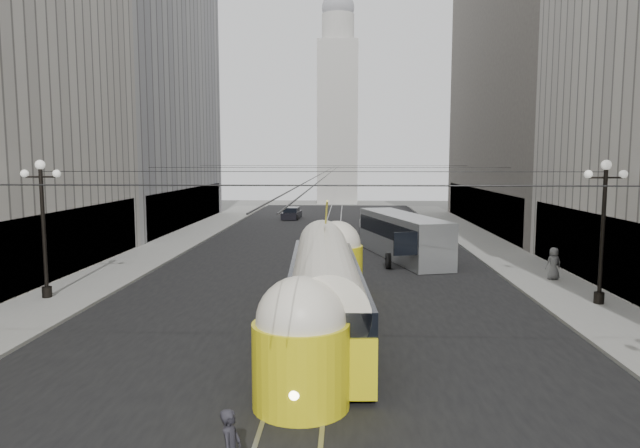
# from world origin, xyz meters

# --- Properties ---
(road) EXTENTS (20.00, 85.00, 0.02)m
(road) POSITION_xyz_m (0.00, 32.50, 0.00)
(road) COLOR black
(road) RESTS_ON ground
(sidewalk_left) EXTENTS (4.00, 72.00, 0.15)m
(sidewalk_left) POSITION_xyz_m (-12.00, 36.00, 0.07)
(sidewalk_left) COLOR gray
(sidewalk_left) RESTS_ON ground
(sidewalk_right) EXTENTS (4.00, 72.00, 0.15)m
(sidewalk_right) POSITION_xyz_m (12.00, 36.00, 0.07)
(sidewalk_right) COLOR gray
(sidewalk_right) RESTS_ON ground
(rail_left) EXTENTS (0.12, 85.00, 0.04)m
(rail_left) POSITION_xyz_m (-0.75, 32.50, 0.00)
(rail_left) COLOR gray
(rail_left) RESTS_ON ground
(rail_right) EXTENTS (0.12, 85.00, 0.04)m
(rail_right) POSITION_xyz_m (0.75, 32.50, 0.00)
(rail_right) COLOR gray
(rail_right) RESTS_ON ground
(building_left_far) EXTENTS (12.60, 28.60, 28.60)m
(building_left_far) POSITION_xyz_m (-19.99, 48.00, 14.31)
(building_left_far) COLOR #999999
(building_left_far) RESTS_ON ground
(building_right_far) EXTENTS (12.60, 32.60, 32.60)m
(building_right_far) POSITION_xyz_m (20.00, 48.00, 16.31)
(building_right_far) COLOR #514C47
(building_right_far) RESTS_ON ground
(distant_tower) EXTENTS (6.00, 6.00, 31.36)m
(distant_tower) POSITION_xyz_m (0.00, 80.00, 14.97)
(distant_tower) COLOR #B2AFA8
(distant_tower) RESTS_ON ground
(lamppost_left_mid) EXTENTS (1.86, 0.44, 6.37)m
(lamppost_left_mid) POSITION_xyz_m (-12.60, 18.00, 3.74)
(lamppost_left_mid) COLOR black
(lamppost_left_mid) RESTS_ON sidewalk_left
(lamppost_right_mid) EXTENTS (1.86, 0.44, 6.37)m
(lamppost_right_mid) POSITION_xyz_m (12.60, 18.00, 3.74)
(lamppost_right_mid) COLOR black
(lamppost_right_mid) RESTS_ON sidewalk_right
(catenary) EXTENTS (25.00, 72.00, 0.23)m
(catenary) POSITION_xyz_m (0.12, 31.49, 5.88)
(catenary) COLOR black
(catenary) RESTS_ON ground
(streetcar) EXTENTS (3.32, 16.25, 3.56)m
(streetcar) POSITION_xyz_m (0.50, 13.86, 1.74)
(streetcar) COLOR yellow
(streetcar) RESTS_ON ground
(city_bus) EXTENTS (5.34, 11.87, 2.91)m
(city_bus) POSITION_xyz_m (5.06, 30.37, 1.60)
(city_bus) COLOR #929597
(city_bus) RESTS_ON ground
(sedan_white_far) EXTENTS (2.64, 4.51, 1.33)m
(sedan_white_far) POSITION_xyz_m (3.90, 45.45, 0.60)
(sedan_white_far) COLOR white
(sedan_white_far) RESTS_ON ground
(sedan_dark_far) EXTENTS (2.01, 4.27, 1.31)m
(sedan_dark_far) POSITION_xyz_m (-4.72, 55.47, 0.59)
(sedan_dark_far) COLOR black
(sedan_dark_far) RESTS_ON ground
(pedestrian_sidewalk_right) EXTENTS (0.93, 0.67, 1.73)m
(pedestrian_sidewalk_right) POSITION_xyz_m (12.42, 23.16, 1.01)
(pedestrian_sidewalk_right) COLOR slate
(pedestrian_sidewalk_right) RESTS_ON sidewalk_right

